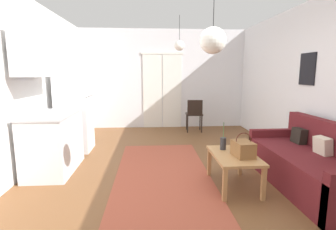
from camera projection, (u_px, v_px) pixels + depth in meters
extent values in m
cube|color=brown|center=(178.00, 186.00, 3.56)|extent=(5.06, 8.09, 0.10)
cube|color=silver|center=(163.00, 79.00, 7.07)|extent=(4.66, 0.10, 2.67)
cube|color=white|center=(153.00, 92.00, 7.05)|extent=(0.52, 0.02, 2.00)
cube|color=white|center=(172.00, 91.00, 7.08)|extent=(0.52, 0.02, 2.00)
cube|color=white|center=(162.00, 53.00, 6.89)|extent=(1.13, 0.03, 0.06)
cube|color=black|center=(307.00, 69.00, 4.20)|extent=(0.02, 0.40, 0.52)
cube|color=blue|center=(23.00, 62.00, 3.75)|extent=(0.02, 0.32, 0.40)
cube|color=#9E4733|center=(163.00, 176.00, 3.79)|extent=(1.38, 3.18, 0.01)
cube|color=#5B191E|center=(306.00, 171.00, 3.40)|extent=(0.82, 1.95, 0.46)
cube|color=#5B191E|center=(332.00, 155.00, 3.39)|extent=(0.15, 1.95, 0.87)
cube|color=#5B191E|center=(274.00, 146.00, 4.29)|extent=(0.82, 0.11, 0.59)
cube|color=beige|center=(323.00, 146.00, 3.34)|extent=(0.16, 0.23, 0.24)
cube|color=black|center=(299.00, 136.00, 3.87)|extent=(0.15, 0.24, 0.24)
cube|color=#B27F4C|center=(234.00, 156.00, 3.38)|extent=(0.55, 0.87, 0.04)
cube|color=#B27F4C|center=(225.00, 185.00, 3.01)|extent=(0.05, 0.05, 0.42)
cube|color=#B27F4C|center=(264.00, 184.00, 3.04)|extent=(0.05, 0.05, 0.42)
cube|color=#B27F4C|center=(209.00, 162.00, 3.79)|extent=(0.05, 0.05, 0.42)
cube|color=#B27F4C|center=(240.00, 161.00, 3.82)|extent=(0.05, 0.05, 0.42)
cylinder|color=#2D2D33|center=(223.00, 144.00, 3.58)|extent=(0.08, 0.08, 0.17)
cylinder|color=#477F42|center=(224.00, 130.00, 3.54)|extent=(0.01, 0.01, 0.22)
cube|color=brown|center=(243.00, 149.00, 3.28)|extent=(0.25, 0.33, 0.20)
torus|color=#512319|center=(243.00, 140.00, 3.26)|extent=(0.20, 0.01, 0.20)
cube|color=white|center=(74.00, 110.00, 4.94)|extent=(0.59, 0.61, 1.62)
cube|color=#4C4C51|center=(90.00, 96.00, 4.92)|extent=(0.01, 0.59, 0.01)
cylinder|color=#B7BABF|center=(88.00, 87.00, 4.73)|extent=(0.02, 0.02, 0.23)
cylinder|color=#B7BABF|center=(89.00, 112.00, 4.80)|extent=(0.02, 0.02, 0.36)
cube|color=silver|center=(54.00, 143.00, 3.94)|extent=(0.61, 1.09, 0.87)
cube|color=#B7BABF|center=(52.00, 114.00, 3.87)|extent=(0.64, 1.12, 0.03)
cube|color=#999BA0|center=(55.00, 116.00, 4.01)|extent=(0.36, 0.40, 0.10)
cylinder|color=#B7BABF|center=(38.00, 106.00, 3.97)|extent=(0.02, 0.02, 0.20)
cube|color=silver|center=(37.00, 54.00, 3.71)|extent=(0.32, 0.98, 0.65)
cylinder|color=black|center=(200.00, 122.00, 6.85)|extent=(0.03, 0.03, 0.44)
cylinder|color=black|center=(187.00, 122.00, 6.85)|extent=(0.03, 0.03, 0.44)
cylinder|color=black|center=(202.00, 124.00, 6.52)|extent=(0.03, 0.03, 0.44)
cylinder|color=black|center=(188.00, 124.00, 6.52)|extent=(0.03, 0.03, 0.44)
cube|color=black|center=(194.00, 114.00, 6.65)|extent=(0.45, 0.43, 0.04)
cube|color=black|center=(195.00, 107.00, 6.44)|extent=(0.38, 0.06, 0.37)
sphere|color=white|center=(213.00, 40.00, 2.63)|extent=(0.27, 0.27, 0.27)
cylinder|color=black|center=(179.00, 28.00, 5.26)|extent=(0.01, 0.01, 0.50)
sphere|color=white|center=(179.00, 46.00, 5.32)|extent=(0.21, 0.21, 0.21)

